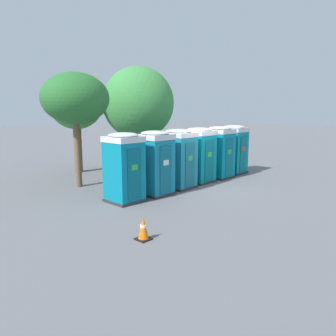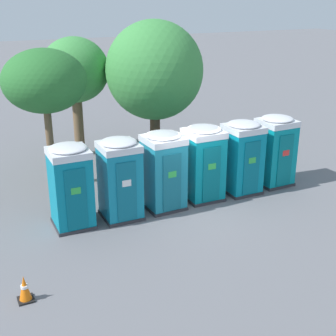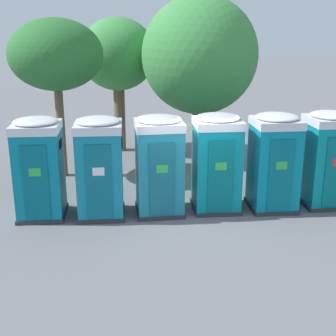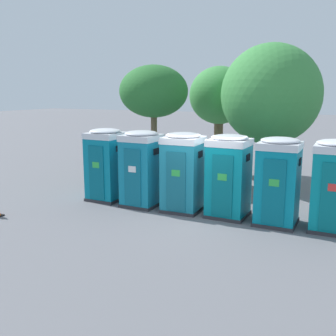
% 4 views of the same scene
% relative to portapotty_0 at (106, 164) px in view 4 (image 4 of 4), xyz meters
% --- Properties ---
extents(ground_plane, '(120.00, 120.00, 0.00)m').
position_rel_portapotty_0_xyz_m(ground_plane, '(3.73, -0.48, -1.28)').
color(ground_plane, slate).
extents(portapotty_0, '(1.16, 1.21, 2.54)m').
position_rel_portapotty_0_xyz_m(portapotty_0, '(0.00, 0.00, 0.00)').
color(portapotty_0, '#2D2D33').
rests_on(portapotty_0, ground).
extents(portapotty_1, '(1.17, 1.21, 2.54)m').
position_rel_portapotty_0_xyz_m(portapotty_1, '(1.49, -0.09, -0.00)').
color(portapotty_1, '#2D2D33').
rests_on(portapotty_1, ground).
extents(portapotty_2, '(1.24, 1.24, 2.54)m').
position_rel_portapotty_0_xyz_m(portapotty_2, '(2.98, -0.04, -0.00)').
color(portapotty_2, '#2D2D33').
rests_on(portapotty_2, ground).
extents(portapotty_3, '(1.22, 1.22, 2.54)m').
position_rel_portapotty_0_xyz_m(portapotty_3, '(4.47, 0.04, -0.00)').
color(portapotty_3, '#2D2D33').
rests_on(portapotty_3, ground).
extents(portapotty_4, '(1.17, 1.21, 2.54)m').
position_rel_portapotty_0_xyz_m(portapotty_4, '(5.96, -0.04, -0.00)').
color(portapotty_4, '#2D2D33').
rests_on(portapotty_4, ground).
extents(portapotty_5, '(1.20, 1.22, 2.54)m').
position_rel_portapotty_0_xyz_m(portapotty_5, '(7.45, 0.08, -0.00)').
color(portapotty_5, '#2D2D33').
rests_on(portapotty_5, ground).
extents(street_tree_0, '(3.88, 3.88, 5.64)m').
position_rel_portapotty_0_xyz_m(street_tree_0, '(4.71, 4.48, 2.38)').
color(street_tree_0, '#4C3826').
rests_on(street_tree_0, ground).
extents(street_tree_1, '(2.77, 2.77, 4.95)m').
position_rel_portapotty_0_xyz_m(street_tree_1, '(1.99, 6.33, 2.29)').
color(street_tree_1, brown).
rests_on(street_tree_1, ground).
extents(street_tree_2, '(2.84, 2.84, 4.89)m').
position_rel_portapotty_0_xyz_m(street_tree_2, '(0.15, 3.33, 2.50)').
color(street_tree_2, brown).
rests_on(street_tree_2, ground).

